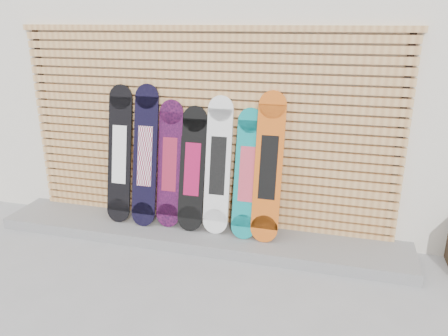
{
  "coord_description": "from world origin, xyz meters",
  "views": [
    {
      "loc": [
        1.29,
        -3.48,
        2.34
      ],
      "look_at": [
        0.14,
        0.75,
        0.85
      ],
      "focal_mm": 35.0,
      "sensor_mm": 36.0,
      "label": 1
    }
  ],
  "objects_px": {
    "snowboard_1": "(145,156)",
    "snowboard_4": "(218,166)",
    "snowboard_5": "(247,174)",
    "snowboard_2": "(170,164)",
    "snowboard_3": "(192,169)",
    "snowboard_0": "(120,155)",
    "snowboard_6": "(268,168)"
  },
  "relations": [
    {
      "from": "snowboard_5",
      "to": "snowboard_6",
      "type": "bearing_deg",
      "value": -1.43
    },
    {
      "from": "snowboard_0",
      "to": "snowboard_4",
      "type": "distance_m",
      "value": 1.16
    },
    {
      "from": "snowboard_5",
      "to": "snowboard_6",
      "type": "height_order",
      "value": "snowboard_6"
    },
    {
      "from": "snowboard_2",
      "to": "snowboard_6",
      "type": "height_order",
      "value": "snowboard_6"
    },
    {
      "from": "snowboard_4",
      "to": "snowboard_6",
      "type": "bearing_deg",
      "value": -2.65
    },
    {
      "from": "snowboard_5",
      "to": "snowboard_6",
      "type": "distance_m",
      "value": 0.25
    },
    {
      "from": "snowboard_4",
      "to": "snowboard_5",
      "type": "relative_size",
      "value": 1.08
    },
    {
      "from": "snowboard_1",
      "to": "snowboard_5",
      "type": "distance_m",
      "value": 1.17
    },
    {
      "from": "snowboard_0",
      "to": "snowboard_1",
      "type": "distance_m",
      "value": 0.32
    },
    {
      "from": "snowboard_0",
      "to": "snowboard_6",
      "type": "height_order",
      "value": "snowboard_6"
    },
    {
      "from": "snowboard_4",
      "to": "snowboard_5",
      "type": "height_order",
      "value": "snowboard_4"
    },
    {
      "from": "snowboard_0",
      "to": "snowboard_5",
      "type": "relative_size",
      "value": 1.14
    },
    {
      "from": "snowboard_1",
      "to": "snowboard_6",
      "type": "height_order",
      "value": "snowboard_1"
    },
    {
      "from": "snowboard_3",
      "to": "snowboard_6",
      "type": "xyz_separation_m",
      "value": [
        0.84,
        -0.02,
        0.1
      ]
    },
    {
      "from": "snowboard_1",
      "to": "snowboard_3",
      "type": "relative_size",
      "value": 1.16
    },
    {
      "from": "snowboard_3",
      "to": "snowboard_4",
      "type": "height_order",
      "value": "snowboard_4"
    },
    {
      "from": "snowboard_6",
      "to": "snowboard_3",
      "type": "bearing_deg",
      "value": 178.84
    },
    {
      "from": "snowboard_2",
      "to": "snowboard_4",
      "type": "height_order",
      "value": "snowboard_4"
    },
    {
      "from": "snowboard_2",
      "to": "snowboard_6",
      "type": "bearing_deg",
      "value": -1.76
    },
    {
      "from": "snowboard_2",
      "to": "snowboard_5",
      "type": "relative_size",
      "value": 1.03
    },
    {
      "from": "snowboard_1",
      "to": "snowboard_3",
      "type": "height_order",
      "value": "snowboard_1"
    },
    {
      "from": "snowboard_1",
      "to": "snowboard_4",
      "type": "height_order",
      "value": "snowboard_1"
    },
    {
      "from": "snowboard_4",
      "to": "snowboard_6",
      "type": "height_order",
      "value": "snowboard_6"
    },
    {
      "from": "snowboard_5",
      "to": "snowboard_2",
      "type": "bearing_deg",
      "value": 178.16
    },
    {
      "from": "snowboard_1",
      "to": "snowboard_6",
      "type": "xyz_separation_m",
      "value": [
        1.39,
        -0.01,
        -0.01
      ]
    },
    {
      "from": "snowboard_0",
      "to": "snowboard_4",
      "type": "height_order",
      "value": "snowboard_0"
    },
    {
      "from": "snowboard_2",
      "to": "snowboard_1",
      "type": "bearing_deg",
      "value": -174.42
    },
    {
      "from": "snowboard_5",
      "to": "snowboard_3",
      "type": "bearing_deg",
      "value": 178.94
    },
    {
      "from": "snowboard_0",
      "to": "snowboard_6",
      "type": "bearing_deg",
      "value": -0.55
    },
    {
      "from": "snowboard_4",
      "to": "snowboard_5",
      "type": "bearing_deg",
      "value": -3.5
    },
    {
      "from": "snowboard_0",
      "to": "snowboard_5",
      "type": "height_order",
      "value": "snowboard_0"
    },
    {
      "from": "snowboard_3",
      "to": "snowboard_4",
      "type": "bearing_deg",
      "value": 1.67
    }
  ]
}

